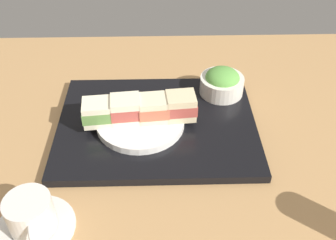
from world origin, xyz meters
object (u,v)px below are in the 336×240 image
(sandwich_inner_far, at_px, (126,110))
(sandwich_farmost, at_px, (98,112))
(sandwich_nearmost, at_px, (181,106))
(salad_bowl, at_px, (222,82))
(sandwich_plate, at_px, (140,122))
(sandwich_inner_near, at_px, (154,108))
(coffee_cup, at_px, (32,217))

(sandwich_inner_far, xyz_separation_m, sandwich_farmost, (0.06, 0.00, -0.00))
(sandwich_nearmost, xyz_separation_m, salad_bowl, (-0.10, -0.11, -0.01))
(sandwich_plate, xyz_separation_m, sandwich_inner_near, (-0.03, -0.00, 0.03))
(sandwich_nearmost, height_order, salad_bowl, sandwich_nearmost)
(sandwich_inner_far, relative_size, salad_bowl, 0.65)
(sandwich_inner_near, distance_m, salad_bowl, 0.20)
(salad_bowl, relative_size, coffee_cup, 0.75)
(sandwich_inner_far, relative_size, coffee_cup, 0.49)
(sandwich_farmost, bearing_deg, sandwich_nearmost, -175.35)
(sandwich_inner_far, relative_size, sandwich_farmost, 0.98)
(sandwich_inner_near, height_order, coffee_cup, sandwich_inner_near)
(sandwich_plate, relative_size, salad_bowl, 1.85)
(sandwich_plate, relative_size, sandwich_farmost, 2.79)
(sandwich_farmost, distance_m, salad_bowl, 0.31)
(sandwich_plate, xyz_separation_m, sandwich_nearmost, (-0.09, -0.01, 0.04))
(sandwich_nearmost, relative_size, sandwich_inner_near, 1.01)
(sandwich_nearmost, height_order, sandwich_farmost, sandwich_nearmost)
(sandwich_farmost, bearing_deg, sandwich_inner_far, -175.35)
(sandwich_nearmost, relative_size, coffee_cup, 0.50)
(sandwich_farmost, distance_m, coffee_cup, 0.26)
(sandwich_inner_near, relative_size, sandwich_farmost, 0.99)
(sandwich_inner_near, bearing_deg, sandwich_nearmost, -175.35)
(sandwich_plate, height_order, sandwich_inner_far, sandwich_inner_far)
(sandwich_farmost, xyz_separation_m, salad_bowl, (-0.28, -0.12, -0.01))
(sandwich_plate, height_order, coffee_cup, coffee_cup)
(coffee_cup, bearing_deg, sandwich_inner_near, -128.91)
(sandwich_plate, xyz_separation_m, coffee_cup, (0.18, 0.25, 0.01))
(sandwich_plate, bearing_deg, sandwich_farmost, 4.65)
(salad_bowl, bearing_deg, sandwich_plate, 30.72)
(sandwich_inner_far, xyz_separation_m, coffee_cup, (0.15, 0.25, -0.03))
(sandwich_nearmost, xyz_separation_m, coffee_cup, (0.26, 0.26, -0.03))
(sandwich_plate, height_order, sandwich_inner_near, sandwich_inner_near)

